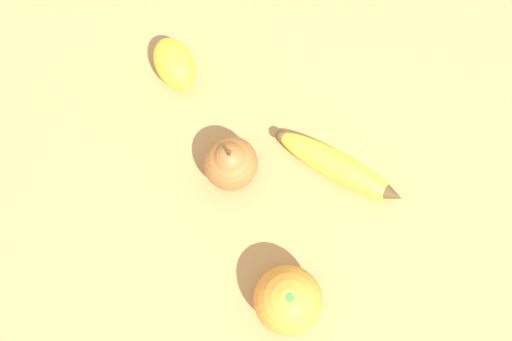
% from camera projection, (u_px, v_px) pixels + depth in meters
% --- Properties ---
extents(ground_plane, '(3.00, 3.00, 0.00)m').
position_uv_depth(ground_plane, '(206.00, 198.00, 0.81)').
color(ground_plane, tan).
extents(banana, '(0.07, 0.19, 0.04)m').
position_uv_depth(banana, '(338.00, 167.00, 0.80)').
color(banana, yellow).
rests_on(banana, ground_plane).
extents(orange, '(0.09, 0.09, 0.09)m').
position_uv_depth(orange, '(288.00, 300.00, 0.73)').
color(orange, orange).
rests_on(orange, ground_plane).
extents(pear, '(0.07, 0.07, 0.09)m').
position_uv_depth(pear, '(230.00, 162.00, 0.78)').
color(pear, '#A36633').
rests_on(pear, ground_plane).
extents(lemon, '(0.09, 0.09, 0.05)m').
position_uv_depth(lemon, '(174.00, 64.00, 0.83)').
color(lemon, yellow).
rests_on(lemon, ground_plane).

